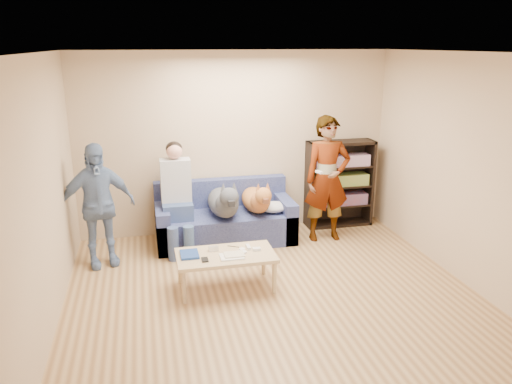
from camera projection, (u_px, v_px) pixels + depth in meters
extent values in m
plane|color=olive|center=(282.00, 311.00, 5.21)|extent=(5.00, 5.00, 0.00)
plane|color=white|center=(286.00, 53.00, 4.46)|extent=(5.00, 5.00, 0.00)
plane|color=tan|center=(236.00, 143.00, 7.17)|extent=(4.50, 0.00, 4.50)
plane|color=tan|center=(422.00, 331.00, 2.50)|extent=(4.50, 0.00, 4.50)
plane|color=tan|center=(36.00, 209.00, 4.35)|extent=(0.00, 5.00, 5.00)
plane|color=tan|center=(486.00, 178.00, 5.32)|extent=(0.00, 5.00, 5.00)
ellipsoid|color=#B1B1B6|center=(274.00, 207.00, 6.94)|extent=(0.40, 0.34, 0.14)
imported|color=gray|center=(327.00, 179.00, 6.90)|extent=(0.66, 0.44, 1.76)
imported|color=#7798BE|center=(97.00, 206.00, 6.09)|extent=(0.98, 0.60, 1.56)
cube|color=white|center=(319.00, 172.00, 6.62)|extent=(0.07, 0.13, 0.03)
cube|color=navy|center=(189.00, 254.00, 5.54)|extent=(0.20, 0.26, 0.03)
cube|color=white|center=(232.00, 256.00, 5.50)|extent=(0.26, 0.20, 0.02)
cube|color=beige|center=(234.00, 254.00, 5.52)|extent=(0.22, 0.17, 0.01)
cube|color=silver|center=(214.00, 249.00, 5.66)|extent=(0.11, 0.06, 0.05)
cube|color=white|center=(248.00, 247.00, 5.73)|extent=(0.04, 0.13, 0.03)
cube|color=silver|center=(257.00, 249.00, 5.68)|extent=(0.09, 0.06, 0.03)
cylinder|color=white|center=(244.00, 252.00, 5.61)|extent=(0.07, 0.07, 0.02)
cylinder|color=white|center=(242.00, 249.00, 5.68)|extent=(0.07, 0.07, 0.02)
cylinder|color=orange|center=(226.00, 259.00, 5.43)|extent=(0.13, 0.06, 0.01)
cylinder|color=black|center=(233.00, 246.00, 5.78)|extent=(0.13, 0.08, 0.01)
cube|color=black|center=(205.00, 260.00, 5.42)|extent=(0.07, 0.12, 0.02)
cube|color=#515B93|center=(225.00, 227.00, 7.00)|extent=(1.90, 0.85, 0.42)
cube|color=#515B93|center=(221.00, 192.00, 7.20)|extent=(1.90, 0.18, 0.40)
cube|color=#515B93|center=(163.00, 226.00, 6.80)|extent=(0.18, 0.85, 0.58)
cube|color=#515B93|center=(284.00, 217.00, 7.17)|extent=(0.18, 0.85, 0.58)
cube|color=#3B4A82|center=(178.00, 210.00, 6.70)|extent=(0.40, 0.38, 0.22)
cylinder|color=#3A5281|center=(173.00, 245.00, 6.38)|extent=(0.14, 0.14, 0.47)
cylinder|color=#436595|center=(189.00, 243.00, 6.42)|extent=(0.14, 0.14, 0.47)
cube|color=#BCBCC1|center=(176.00, 180.00, 6.68)|extent=(0.40, 0.24, 0.58)
sphere|color=tan|center=(174.00, 151.00, 6.56)|extent=(0.21, 0.21, 0.21)
ellipsoid|color=black|center=(174.00, 148.00, 6.58)|extent=(0.22, 0.22, 0.19)
ellipsoid|color=#4C4F56|center=(223.00, 202.00, 6.82)|extent=(0.41, 0.85, 0.35)
sphere|color=#4A4D54|center=(227.00, 204.00, 6.49)|extent=(0.31, 0.31, 0.31)
sphere|color=#494C52|center=(229.00, 197.00, 6.29)|extent=(0.25, 0.25, 0.25)
cube|color=black|center=(231.00, 203.00, 6.18)|extent=(0.08, 0.12, 0.07)
cone|color=#4C4F56|center=(223.00, 187.00, 6.26)|extent=(0.08, 0.08, 0.12)
cone|color=#4A4D54|center=(234.00, 187.00, 6.29)|extent=(0.08, 0.08, 0.12)
cylinder|color=#4B4C55|center=(218.00, 196.00, 7.22)|extent=(0.05, 0.28, 0.16)
ellipsoid|color=#BB7A39|center=(255.00, 200.00, 6.98)|extent=(0.36, 0.75, 0.31)
sphere|color=#B86E38|center=(260.00, 201.00, 6.68)|extent=(0.27, 0.27, 0.27)
sphere|color=#BD6939|center=(263.00, 196.00, 6.50)|extent=(0.22, 0.22, 0.22)
cube|color=brown|center=(265.00, 201.00, 6.40)|extent=(0.07, 0.10, 0.06)
cone|color=#AB5734|center=(258.00, 187.00, 6.47)|extent=(0.07, 0.07, 0.10)
cone|color=#AB5534|center=(268.00, 186.00, 6.50)|extent=(0.07, 0.07, 0.10)
cylinder|color=#C67D3C|center=(250.00, 194.00, 7.36)|extent=(0.04, 0.25, 0.14)
cube|color=tan|center=(226.00, 255.00, 5.59)|extent=(1.10, 0.60, 0.04)
cylinder|color=tan|center=(184.00, 287.00, 5.31)|extent=(0.05, 0.05, 0.38)
cylinder|color=tan|center=(274.00, 278.00, 5.52)|extent=(0.05, 0.05, 0.38)
cylinder|color=#D1AF81|center=(180.00, 268.00, 5.78)|extent=(0.05, 0.05, 0.38)
cylinder|color=tan|center=(264.00, 259.00, 5.99)|extent=(0.05, 0.05, 0.38)
cube|color=black|center=(309.00, 186.00, 7.42)|extent=(0.04, 0.34, 1.30)
cube|color=black|center=(369.00, 182.00, 7.62)|extent=(0.04, 0.34, 1.30)
cube|color=black|center=(341.00, 143.00, 7.34)|extent=(1.00, 0.34, 0.04)
cube|color=black|center=(337.00, 223.00, 7.70)|extent=(1.00, 0.34, 0.04)
cube|color=black|center=(335.00, 181.00, 7.67)|extent=(1.00, 0.02, 1.30)
cube|color=black|center=(338.00, 204.00, 7.61)|extent=(0.94, 0.32, 0.03)
cube|color=black|center=(339.00, 186.00, 7.53)|extent=(0.94, 0.32, 0.02)
cube|color=black|center=(340.00, 166.00, 7.44)|extent=(0.94, 0.32, 0.02)
cube|color=#B23333|center=(339.00, 199.00, 7.57)|extent=(0.84, 0.24, 0.17)
cube|color=gold|center=(340.00, 180.00, 7.48)|extent=(0.84, 0.24, 0.17)
cube|color=#994C99|center=(341.00, 160.00, 7.40)|extent=(0.84, 0.24, 0.17)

